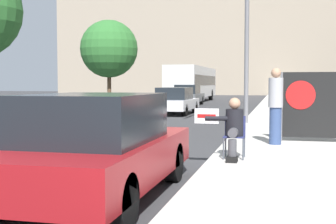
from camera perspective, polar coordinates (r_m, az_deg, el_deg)
name	(u,v)px	position (r m, az deg, el deg)	size (l,w,h in m)	color
ground_plane	(25,195)	(7.20, -17.07, -9.64)	(160.00, 160.00, 0.00)	#38383A
sidewalk_curb	(296,118)	(21.11, 15.28, -0.76)	(4.08, 90.00, 0.17)	beige
seated_protester	(233,127)	(9.02, 7.92, -1.78)	(0.97, 0.77, 1.17)	#474C56
jogger_on_sidewalk	(276,105)	(11.32, 12.98, 0.80)	(0.34, 0.34, 1.81)	#334775
protest_banner	(315,105)	(12.07, 17.47, 0.83)	(1.70, 0.06, 1.72)	slate
traffic_light_pole	(218,17)	(17.53, 6.06, 11.45)	(3.06, 2.83, 5.73)	slate
parked_car_curbside	(97,147)	(6.63, -8.66, -4.21)	(1.80, 4.19, 1.47)	maroon
car_on_road_nearest	(175,101)	(24.33, 0.89, 1.38)	(1.75, 4.55, 1.40)	silver
car_on_road_midblock	(188,95)	(34.37, 2.44, 2.08)	(1.77, 4.38, 1.50)	#565B60
city_bus_on_road	(192,82)	(40.98, 3.00, 3.70)	(2.47, 12.19, 3.00)	silver
motorcycle_on_road	(142,115)	(16.09, -3.17, -0.33)	(0.28, 2.19, 1.25)	black
street_tree_midblock	(109,49)	(33.27, -7.21, 7.63)	(4.03, 4.03, 6.04)	brown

